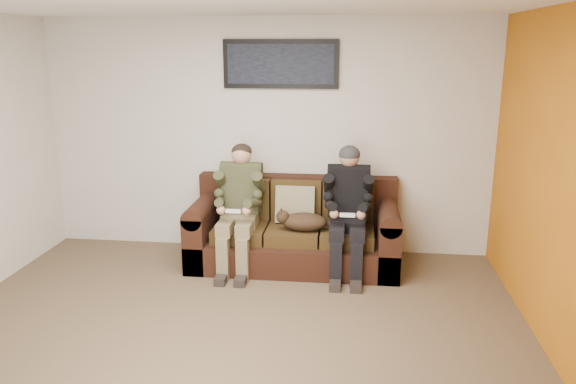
# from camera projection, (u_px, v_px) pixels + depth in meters

# --- Properties ---
(floor) EXTENTS (5.00, 5.00, 0.00)m
(floor) POSITION_uv_depth(u_px,v_px,m) (224.00, 345.00, 4.44)
(floor) COLOR brown
(floor) RESTS_ON ground
(wall_back) EXTENTS (5.00, 0.00, 5.00)m
(wall_back) POSITION_uv_depth(u_px,v_px,m) (266.00, 137.00, 6.27)
(wall_back) COLOR beige
(wall_back) RESTS_ON ground
(wall_front) EXTENTS (5.00, 0.00, 5.00)m
(wall_front) POSITION_uv_depth(u_px,v_px,m) (67.00, 342.00, 1.95)
(wall_front) COLOR beige
(wall_front) RESTS_ON ground
(accent_wall_right) EXTENTS (0.00, 4.50, 4.50)m
(accent_wall_right) POSITION_uv_depth(u_px,v_px,m) (576.00, 196.00, 3.83)
(accent_wall_right) COLOR #B66412
(accent_wall_right) RESTS_ON ground
(sofa) EXTENTS (2.20, 0.95, 0.90)m
(sofa) POSITION_uv_depth(u_px,v_px,m) (295.00, 232.00, 6.07)
(sofa) COLOR black
(sofa) RESTS_ON ground
(throw_pillow) EXTENTS (0.42, 0.20, 0.42)m
(throw_pillow) POSITION_uv_depth(u_px,v_px,m) (295.00, 204.00, 6.03)
(throw_pillow) COLOR #897E59
(throw_pillow) RESTS_ON sofa
(throw_blanket) EXTENTS (0.45, 0.22, 0.08)m
(throw_blanket) POSITION_uv_depth(u_px,v_px,m) (238.00, 174.00, 6.27)
(throw_blanket) COLOR tan
(throw_blanket) RESTS_ON sofa
(person_left) EXTENTS (0.51, 0.87, 1.30)m
(person_left) POSITION_uv_depth(u_px,v_px,m) (239.00, 200.00, 5.86)
(person_left) COLOR #7A6C4C
(person_left) RESTS_ON sofa
(person_right) EXTENTS (0.51, 0.86, 1.30)m
(person_right) POSITION_uv_depth(u_px,v_px,m) (348.00, 203.00, 5.73)
(person_right) COLOR black
(person_right) RESTS_ON sofa
(cat) EXTENTS (0.66, 0.26, 0.24)m
(cat) POSITION_uv_depth(u_px,v_px,m) (302.00, 221.00, 5.78)
(cat) COLOR #432D1A
(cat) RESTS_ON sofa
(framed_poster) EXTENTS (1.25, 0.05, 0.52)m
(framed_poster) POSITION_uv_depth(u_px,v_px,m) (281.00, 64.00, 6.02)
(framed_poster) COLOR black
(framed_poster) RESTS_ON wall_back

